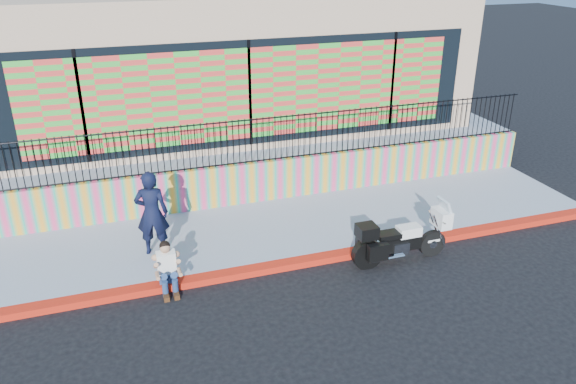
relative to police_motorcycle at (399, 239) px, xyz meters
name	(u,v)px	position (x,y,z in m)	size (l,w,h in m)	color
ground	(301,265)	(-2.08, 0.54, -0.58)	(90.00, 90.00, 0.00)	black
red_curb	(302,262)	(-2.08, 0.54, -0.51)	(16.00, 0.30, 0.15)	red
sidewalk	(279,229)	(-2.08, 2.19, -0.51)	(16.00, 3.00, 0.15)	#8D95A9
mural_wall	(260,181)	(-2.08, 3.79, 0.12)	(16.00, 0.20, 1.10)	#FF437F
metal_fence	(260,140)	(-2.08, 3.79, 1.27)	(15.80, 0.04, 1.20)	black
elevated_platform	(220,128)	(-2.08, 8.89, 0.04)	(16.00, 10.00, 1.25)	#8D95A9
storefront_building	(217,52)	(-2.08, 8.67, 2.67)	(14.00, 8.06, 4.00)	tan
police_motorcycle	(399,239)	(0.00, 0.00, 0.00)	(2.23, 0.74, 1.39)	black
police_officer	(152,213)	(-5.08, 1.86, 0.54)	(0.71, 0.47, 1.95)	black
seated_man	(168,272)	(-4.98, 0.44, -0.13)	(0.54, 0.71, 1.06)	navy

